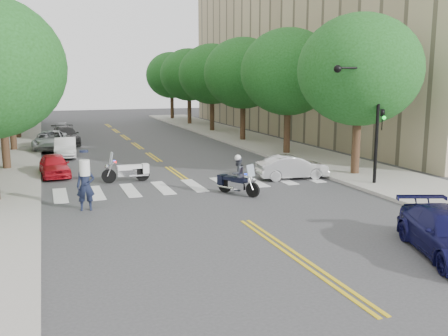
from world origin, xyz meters
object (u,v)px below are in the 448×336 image
motorcycle_police (237,177)px  convertible (292,167)px  officer_standing (86,186)px  motorcycle_parked (130,171)px

motorcycle_police → convertible: (4.00, 2.34, -0.20)m
officer_standing → motorcycle_parked: bearing=68.2°
motorcycle_parked → officer_standing: officer_standing is taller
officer_standing → convertible: size_ratio=0.52×
officer_standing → convertible: bearing=20.4°
motorcycle_police → officer_standing: (-6.57, -0.52, 0.16)m
motorcycle_parked → officer_standing: (-2.54, -4.97, 0.43)m
motorcycle_parked → officer_standing: size_ratio=1.24×
convertible → officer_standing: bearing=110.9°
officer_standing → convertible: 10.95m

